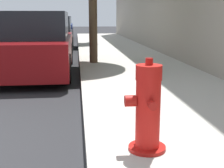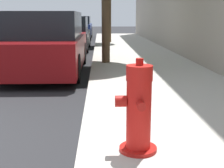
{
  "view_description": "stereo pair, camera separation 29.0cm",
  "coord_description": "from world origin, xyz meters",
  "px_view_note": "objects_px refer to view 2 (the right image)",
  "views": [
    {
      "loc": [
        1.84,
        -2.71,
        1.38
      ],
      "look_at": [
        2.28,
        1.19,
        0.53
      ],
      "focal_mm": 50.0,
      "sensor_mm": 36.0,
      "label": 1
    },
    {
      "loc": [
        2.13,
        -2.73,
        1.38
      ],
      "look_at": [
        2.28,
        1.19,
        0.53
      ],
      "focal_mm": 50.0,
      "sensor_mm": 36.0,
      "label": 2
    }
  ],
  "objects_px": {
    "fire_hydrant": "(138,110)",
    "parked_car_near": "(48,44)",
    "parked_car_far": "(77,28)",
    "parked_car_mid": "(67,34)"
  },
  "relations": [
    {
      "from": "fire_hydrant",
      "to": "parked_car_far",
      "type": "relative_size",
      "value": 0.21
    },
    {
      "from": "fire_hydrant",
      "to": "parked_car_far",
      "type": "distance_m",
      "value": 16.82
    },
    {
      "from": "fire_hydrant",
      "to": "parked_car_mid",
      "type": "xyz_separation_m",
      "value": [
        -1.7,
        10.36,
        0.11
      ]
    },
    {
      "from": "fire_hydrant",
      "to": "parked_car_near",
      "type": "height_order",
      "value": "parked_car_near"
    },
    {
      "from": "fire_hydrant",
      "to": "parked_car_far",
      "type": "height_order",
      "value": "parked_car_far"
    },
    {
      "from": "fire_hydrant",
      "to": "parked_car_far",
      "type": "bearing_deg",
      "value": 96.04
    },
    {
      "from": "fire_hydrant",
      "to": "parked_car_near",
      "type": "xyz_separation_m",
      "value": [
        -1.64,
        5.05,
        0.17
      ]
    },
    {
      "from": "parked_car_mid",
      "to": "parked_car_far",
      "type": "bearing_deg",
      "value": 90.63
    },
    {
      "from": "fire_hydrant",
      "to": "parked_car_far",
      "type": "xyz_separation_m",
      "value": [
        -1.77,
        16.73,
        0.14
      ]
    },
    {
      "from": "fire_hydrant",
      "to": "parked_car_mid",
      "type": "distance_m",
      "value": 10.5
    }
  ]
}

